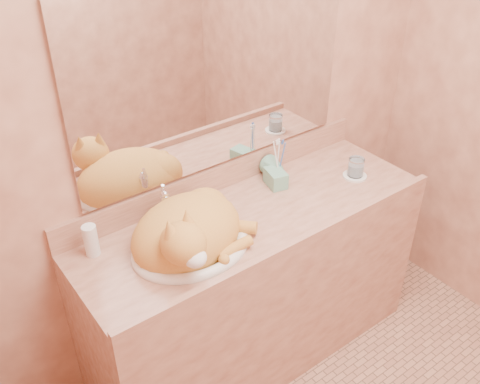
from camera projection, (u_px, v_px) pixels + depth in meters
wall_back at (217, 107)px, 2.25m from camera, size 2.40×0.02×2.50m
vanity_counter at (254, 287)px, 2.52m from camera, size 1.60×0.55×0.85m
mirror at (218, 76)px, 2.16m from camera, size 1.30×0.02×0.80m
sink_basin at (190, 233)px, 2.06m from camera, size 0.52×0.45×0.15m
faucet at (166, 207)px, 2.17m from camera, size 0.08×0.14×0.18m
cat at (188, 230)px, 2.05m from camera, size 0.56×0.49×0.26m
soap_dispenser at (282, 175)px, 2.39m from camera, size 0.09×0.09×0.17m
toothbrush_cup at (279, 172)px, 2.49m from camera, size 0.11×0.11×0.09m
toothbrushes at (279, 157)px, 2.44m from camera, size 0.04×0.04×0.22m
saucer at (355, 176)px, 2.54m from camera, size 0.11×0.11×0.01m
water_glass at (356, 167)px, 2.51m from camera, size 0.07×0.07×0.09m
lotion_bottle at (91, 240)px, 2.03m from camera, size 0.06×0.06×0.13m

